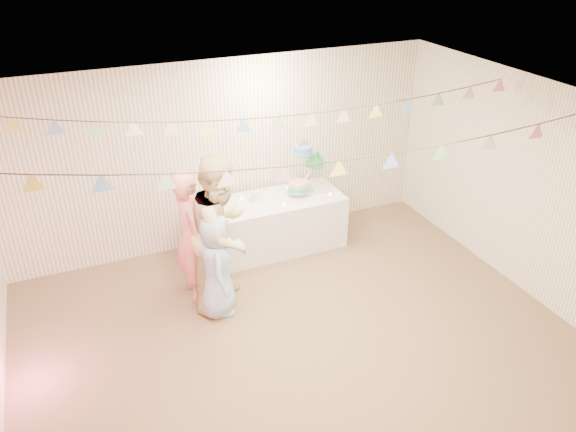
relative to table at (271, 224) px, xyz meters
name	(u,v)px	position (x,y,z in m)	size (l,w,h in m)	color
floor	(300,342)	(-0.46, -2.00, -0.38)	(6.00, 6.00, 0.00)	brown
ceiling	(303,116)	(-0.46, -2.00, 2.22)	(6.00, 6.00, 0.00)	white
back_wall	(225,155)	(-0.46, 0.50, 0.92)	(6.00, 6.00, 0.00)	white
front_wall	(463,425)	(-0.46, -4.50, 0.92)	(6.00, 6.00, 0.00)	white
right_wall	(531,190)	(2.54, -2.00, 0.92)	(5.00, 5.00, 0.00)	white
table	(271,224)	(0.00, 0.00, 0.00)	(2.01, 0.80, 0.75)	silver
cake_stand	(306,168)	(0.55, 0.05, 0.74)	(0.65, 0.38, 0.72)	silver
cake_bottom	(298,190)	(0.40, -0.01, 0.46)	(0.31, 0.31, 0.15)	#24ACA7
cake_middle	(315,164)	(0.73, 0.14, 0.73)	(0.27, 0.27, 0.22)	#1E8A3F
cake_top_tier	(303,151)	(0.49, 0.02, 1.00)	(0.25, 0.25, 0.19)	#4183CD
platter	(233,209)	(-0.55, -0.05, 0.38)	(0.36, 0.36, 0.02)	white
posy	(255,196)	(-0.20, 0.05, 0.45)	(0.14, 0.14, 0.16)	white
person_adult_a	(192,236)	(-1.27, -0.66, 0.46)	(0.61, 0.40, 1.67)	#EC7C7B
person_adult_b	(222,233)	(-0.96, -0.93, 0.57)	(0.92, 0.72, 1.90)	#D0BC80
person_child	(217,265)	(-1.10, -1.11, 0.26)	(0.63, 0.41, 1.28)	#97B1D6
bunting_back	(260,109)	(-0.46, -0.90, 1.97)	(5.60, 1.10, 0.40)	pink
bunting_front	(312,153)	(-0.46, -2.20, 1.94)	(5.60, 0.90, 0.36)	#72A5E5
tealight_0	(217,215)	(-0.80, -0.15, 0.39)	(0.04, 0.04, 0.03)	#FFD88C
tealight_1	(242,198)	(-0.35, 0.18, 0.39)	(0.04, 0.04, 0.03)	#FFD88C
tealight_2	(284,204)	(0.10, -0.22, 0.39)	(0.04, 0.04, 0.03)	#FFD88C
tealight_3	(288,188)	(0.35, 0.22, 0.39)	(0.04, 0.04, 0.03)	#FFD88C
tealight_4	(330,194)	(0.82, -0.18, 0.39)	(0.04, 0.04, 0.03)	#FFD88C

